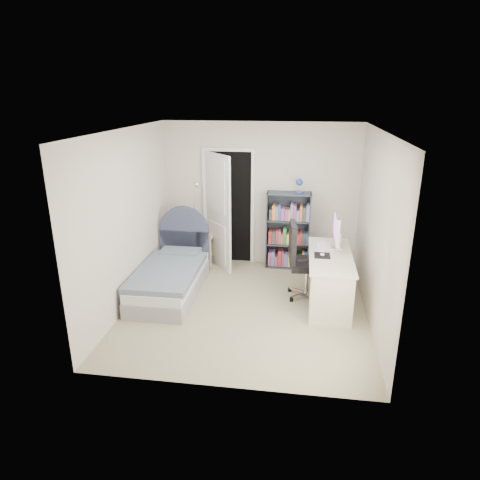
# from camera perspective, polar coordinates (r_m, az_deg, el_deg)

# --- Properties ---
(room_shell) EXTENTS (3.50, 3.70, 2.60)m
(room_shell) POSITION_cam_1_polar(r_m,az_deg,el_deg) (5.81, 0.87, 2.03)
(room_shell) COLOR gray
(room_shell) RESTS_ON ground
(door) EXTENTS (0.92, 0.65, 2.06)m
(door) POSITION_cam_1_polar(r_m,az_deg,el_deg) (7.46, -2.44, 4.19)
(door) COLOR black
(door) RESTS_ON ground
(bed) EXTENTS (0.91, 1.88, 1.15)m
(bed) POSITION_cam_1_polar(r_m,az_deg,el_deg) (6.74, -9.15, -4.71)
(bed) COLOR gray
(bed) RESTS_ON ground
(nightstand) EXTENTS (0.45, 0.45, 0.65)m
(nightstand) POSITION_cam_1_polar(r_m,az_deg,el_deg) (7.72, -5.22, -0.07)
(nightstand) COLOR #D7C084
(nightstand) RESTS_ON ground
(floor_lamp) EXTENTS (0.22, 0.22, 1.57)m
(floor_lamp) POSITION_cam_1_polar(r_m,az_deg,el_deg) (7.38, -5.87, 0.72)
(floor_lamp) COLOR silver
(floor_lamp) RESTS_ON ground
(bookcase) EXTENTS (0.75, 0.32, 1.59)m
(bookcase) POSITION_cam_1_polar(r_m,az_deg,el_deg) (7.52, 6.50, 0.84)
(bookcase) COLOR #37424C
(bookcase) RESTS_ON ground
(desk) EXTENTS (0.61, 1.53, 1.26)m
(desk) POSITION_cam_1_polar(r_m,az_deg,el_deg) (6.41, 11.81, -4.72)
(desk) COLOR beige
(desk) RESTS_ON ground
(office_chair) EXTENTS (0.62, 0.63, 1.17)m
(office_chair) POSITION_cam_1_polar(r_m,az_deg,el_deg) (6.40, 8.19, -2.29)
(office_chair) COLOR silver
(office_chair) RESTS_ON ground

